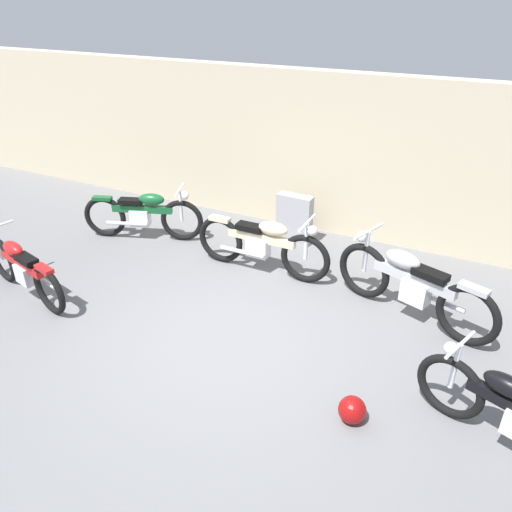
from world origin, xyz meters
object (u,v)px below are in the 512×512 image
(motorcycle_silver, at_px, (412,285))
(motorcycle_green, at_px, (144,214))
(motorcycle_red, at_px, (23,269))
(motorcycle_cream, at_px, (262,244))
(helmet, at_px, (352,410))
(stone_marker, at_px, (294,219))

(motorcycle_silver, relative_size, motorcycle_green, 1.09)
(motorcycle_green, distance_m, motorcycle_red, 2.20)
(motorcycle_silver, height_order, motorcycle_green, motorcycle_silver)
(motorcycle_green, bearing_deg, motorcycle_cream, -23.10)
(motorcycle_silver, xyz_separation_m, motorcycle_green, (-4.46, 0.36, -0.04))
(motorcycle_cream, distance_m, motorcycle_red, 3.33)
(motorcycle_red, bearing_deg, motorcycle_cream, -128.63)
(motorcycle_cream, xyz_separation_m, motorcycle_red, (-2.65, -2.03, -0.04))
(helmet, xyz_separation_m, motorcycle_cream, (-2.05, 2.26, 0.32))
(helmet, bearing_deg, motorcycle_cream, 132.29)
(motorcycle_silver, bearing_deg, helmet, 105.42)
(helmet, relative_size, motorcycle_silver, 0.13)
(motorcycle_cream, distance_m, motorcycle_silver, 2.21)
(motorcycle_cream, bearing_deg, helmet, -47.92)
(stone_marker, height_order, motorcycle_red, motorcycle_red)
(motorcycle_cream, bearing_deg, motorcycle_green, 176.31)
(helmet, height_order, motorcycle_cream, motorcycle_cream)
(motorcycle_silver, bearing_deg, motorcycle_cream, 13.58)
(stone_marker, xyz_separation_m, motorcycle_silver, (2.15, -1.36, 0.07))
(motorcycle_cream, height_order, motorcycle_red, motorcycle_cream)
(stone_marker, relative_size, motorcycle_red, 0.43)
(motorcycle_silver, distance_m, motorcycle_red, 5.17)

